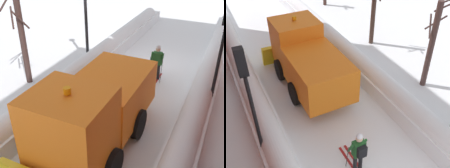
# 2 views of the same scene
# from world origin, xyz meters

# --- Properties ---
(ground_plane) EXTENTS (80.00, 80.00, 0.00)m
(ground_plane) POSITION_xyz_m (0.00, 10.00, 0.00)
(ground_plane) COLOR white
(snowbank_left) EXTENTS (1.10, 36.00, 1.26)m
(snowbank_left) POSITION_xyz_m (-2.81, 10.00, 0.59)
(snowbank_left) COLOR white
(snowbank_left) RESTS_ON ground
(snowbank_right) EXTENTS (1.10, 36.00, 1.18)m
(snowbank_right) POSITION_xyz_m (2.81, 10.00, 0.54)
(snowbank_right) COLOR white
(snowbank_right) RESTS_ON ground
(plow_truck) EXTENTS (3.20, 5.98, 3.12)m
(plow_truck) POSITION_xyz_m (0.04, 7.30, 1.48)
(plow_truck) COLOR orange
(plow_truck) RESTS_ON ground
(skier) EXTENTS (0.62, 1.80, 1.81)m
(skier) POSITION_xyz_m (-0.41, 1.69, 1.00)
(skier) COLOR black
(skier) RESTS_ON ground
(traffic_light_pole) EXTENTS (0.28, 0.42, 4.64)m
(traffic_light_pole) POSITION_xyz_m (-3.22, 3.67, 3.24)
(traffic_light_pole) COLOR black
(traffic_light_pole) RESTS_ON ground
(bare_tree_near) EXTENTS (1.02, 1.44, 4.82)m
(bare_tree_near) POSITION_xyz_m (5.18, 4.58, 2.31)
(bare_tree_near) COLOR #45302C
(bare_tree_near) RESTS_ON ground
(bare_tree_mid) EXTENTS (1.18, 1.21, 5.07)m
(bare_tree_mid) POSITION_xyz_m (5.26, 9.57, 2.36)
(bare_tree_mid) COLOR #422D24
(bare_tree_mid) RESTS_ON ground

